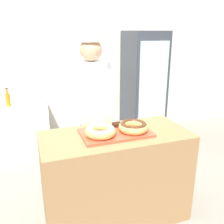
# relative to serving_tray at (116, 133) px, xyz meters

# --- Properties ---
(ground_plane) EXTENTS (14.00, 14.00, 0.00)m
(ground_plane) POSITION_rel_serving_tray_xyz_m (0.00, 0.00, -0.90)
(ground_plane) COLOR gray
(wall_back) EXTENTS (8.00, 0.06, 2.70)m
(wall_back) POSITION_rel_serving_tray_xyz_m (0.00, 2.13, 0.45)
(wall_back) COLOR silver
(wall_back) RESTS_ON ground_plane
(display_counter) EXTENTS (1.36, 0.63, 0.89)m
(display_counter) POSITION_rel_serving_tray_xyz_m (0.00, 0.00, -0.46)
(display_counter) COLOR #997047
(display_counter) RESTS_ON ground_plane
(serving_tray) EXTENTS (0.63, 0.38, 0.02)m
(serving_tray) POSITION_rel_serving_tray_xyz_m (0.00, 0.00, 0.00)
(serving_tray) COLOR #D84C33
(serving_tray) RESTS_ON display_counter
(donut_light_glaze) EXTENTS (0.27, 0.27, 0.08)m
(donut_light_glaze) POSITION_rel_serving_tray_xyz_m (-0.16, -0.04, 0.06)
(donut_light_glaze) COLOR tan
(donut_light_glaze) RESTS_ON serving_tray
(donut_chocolate_glaze) EXTENTS (0.27, 0.27, 0.08)m
(donut_chocolate_glaze) POSITION_rel_serving_tray_xyz_m (0.16, -0.04, 0.06)
(donut_chocolate_glaze) COLOR tan
(donut_chocolate_glaze) RESTS_ON serving_tray
(brownie_back_left) EXTENTS (0.08, 0.08, 0.03)m
(brownie_back_left) POSITION_rel_serving_tray_xyz_m (-0.06, 0.12, 0.03)
(brownie_back_left) COLOR black
(brownie_back_left) RESTS_ON serving_tray
(brownie_back_right) EXTENTS (0.08, 0.08, 0.03)m
(brownie_back_right) POSITION_rel_serving_tray_xyz_m (0.06, 0.12, 0.03)
(brownie_back_right) COLOR black
(brownie_back_right) RESTS_ON serving_tray
(baker_person) EXTENTS (0.40, 0.40, 1.75)m
(baker_person) POSITION_rel_serving_tray_xyz_m (-0.06, 0.56, 0.02)
(baker_person) COLOR #4C4C51
(baker_person) RESTS_ON ground_plane
(beverage_fridge) EXTENTS (0.58, 0.68, 1.79)m
(beverage_fridge) POSITION_rel_serving_tray_xyz_m (1.14, 1.73, -0.01)
(beverage_fridge) COLOR #333842
(beverage_fridge) RESTS_ON ground_plane
(chest_freezer) EXTENTS (0.92, 0.60, 0.80)m
(chest_freezer) POSITION_rel_serving_tray_xyz_m (-0.92, 1.74, -0.50)
(chest_freezer) COLOR white
(chest_freezer) RESTS_ON ground_plane
(bottle_orange) EXTENTS (0.07, 0.07, 0.25)m
(bottle_orange) POSITION_rel_serving_tray_xyz_m (-0.97, 1.59, -0.00)
(bottle_orange) COLOR orange
(bottle_orange) RESTS_ON chest_freezer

